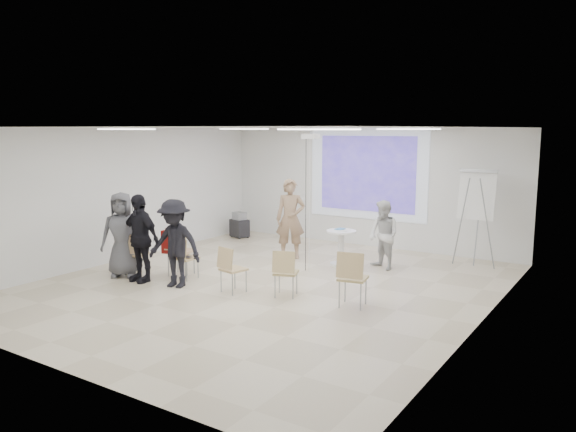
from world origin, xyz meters
The scene contains 30 objects.
floor centered at (0.00, 0.00, -0.05)m, with size 8.00×9.00×0.10m, color beige.
ceiling centered at (0.00, 0.00, 3.05)m, with size 8.00×9.00×0.10m, color white.
wall_back centered at (0.00, 4.55, 1.50)m, with size 8.00×0.10×3.00m, color silver.
wall_left centered at (-4.05, 0.00, 1.50)m, with size 0.10×9.00×3.00m, color silver.
wall_right centered at (4.05, 0.00, 1.50)m, with size 0.10×9.00×3.00m, color silver.
projection_halo centered at (0.00, 4.49, 1.85)m, with size 3.20×0.01×2.30m, color silver.
projection_image centered at (0.00, 4.47, 1.85)m, with size 2.60×0.01×1.90m, color #4433AE.
pedestal_table centered at (0.46, 2.24, 0.45)m, with size 0.74×0.74×0.80m.
player_left centered at (-0.87, 2.25, 1.04)m, with size 0.76×0.52×2.09m, color #9C7C5F.
player_right centered at (1.36, 2.45, 0.82)m, with size 0.79×0.63×1.64m, color silver.
controller_left centered at (-0.69, 2.50, 1.38)m, with size 0.04×0.12×0.04m, color silver.
controller_right centered at (1.18, 2.70, 1.10)m, with size 0.04×0.13×0.04m, color white.
chair_far_left centered at (-2.70, -0.82, 0.51)m, with size 0.50×0.52×0.86m.
chair_left_mid centered at (-1.89, -0.36, 0.59)m, with size 0.59×0.61×1.01m.
chair_left_inner centered at (-1.63, -0.49, 0.50)m, with size 0.41×0.44×0.84m.
chair_center centered at (-0.26, -0.73, 0.51)m, with size 0.48×0.51×0.86m.
chair_right_inner centered at (0.72, -0.41, 0.51)m, with size 0.53×0.55×0.86m.
chair_right_far centered at (1.98, -0.29, 0.57)m, with size 0.54×0.57×0.97m.
red_jacket centered at (-1.91, -0.49, 0.72)m, with size 0.49×0.11×0.46m, color maroon.
laptop centered at (-1.63, -0.40, 0.45)m, with size 0.31×0.22×0.02m, color black.
audience_left centered at (-2.26, -1.05, 0.99)m, with size 1.15×0.69×1.98m, color black.
audience_mid centered at (-1.40, -0.97, 0.95)m, with size 1.23×0.67×1.90m, color black.
audience_outer centered at (-2.84, -0.98, 0.96)m, with size 0.94×0.62×1.93m, color #57575C.
flipchart_easel centered at (2.95, 3.68, 1.56)m, with size 0.92×0.69×2.12m.
av_cart centered at (-3.40, 3.58, 0.32)m, with size 0.56×0.50×0.70m.
ceiling_projector centered at (0.10, 1.49, 2.69)m, with size 0.30×0.25×3.00m.
fluor_panel_nw centered at (-2.00, 2.00, 2.97)m, with size 1.20×0.30×0.02m, color white.
fluor_panel_ne centered at (2.00, 2.00, 2.97)m, with size 1.20×0.30×0.02m, color white.
fluor_panel_sw centered at (-2.00, -1.50, 2.97)m, with size 1.20×0.30×0.02m, color white.
fluor_panel_se centered at (2.00, -1.50, 2.97)m, with size 1.20×0.30×0.02m, color white.
Camera 1 is at (6.02, -8.50, 2.98)m, focal length 35.00 mm.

